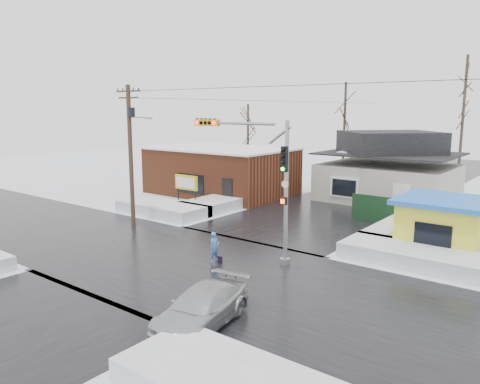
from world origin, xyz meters
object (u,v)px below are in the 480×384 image
Objects in this scene: traffic_signal at (259,170)px; kiosk at (444,225)px; car at (202,308)px; marquee_sign at (186,183)px; utility_pole at (131,147)px; pedestrian at (215,247)px.

traffic_signal reaches higher than kiosk.
marquee_sign is at bearing 126.13° from car.
utility_pole is at bearing 177.05° from traffic_signal.
marquee_sign is 0.55× the size of kiosk.
car is at bearing -30.95° from utility_pole.
traffic_signal is 13.42m from marquee_sign.
kiosk reaches higher than pedestrian.
kiosk is at bearing 1.55° from marquee_sign.
traffic_signal is 1.52× the size of kiosk.
car is at bearing -106.44° from kiosk.
pedestrian is 0.33× the size of car.
marquee_sign is (-11.43, 6.53, -2.62)m from traffic_signal.
marquee_sign is at bearing 57.68° from pedestrian.
marquee_sign reaches higher than pedestrian.
marquee_sign is 1.68× the size of pedestrian.
traffic_signal is at bearing -135.16° from kiosk.
kiosk is 12.26m from pedestrian.
pedestrian is (-1.37, -1.83, -3.78)m from traffic_signal.
traffic_signal is at bearing -2.95° from utility_pole.
pedestrian is (8.99, -2.37, -4.36)m from utility_pole.
pedestrian reaches higher than car.
car is at bearing -69.07° from traffic_signal.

